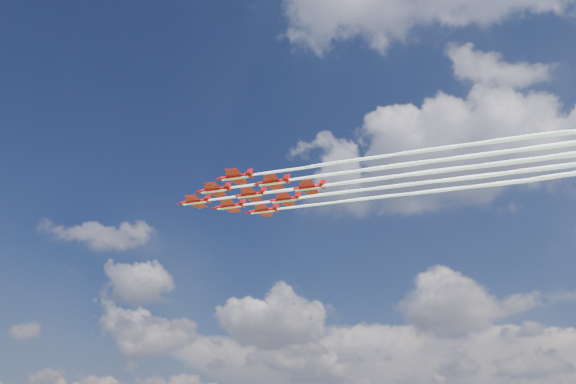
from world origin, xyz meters
name	(u,v)px	position (x,y,z in m)	size (l,w,h in m)	color
jet_lead	(450,170)	(53.05, 8.95, 80.70)	(158.06, 40.13, 2.88)	#A1080A
jet_row2_port	(485,155)	(63.32, 4.86, 80.70)	(158.06, 40.13, 2.88)	#A1080A
jet_row2_starb	(484,176)	(60.57, 17.05, 80.70)	(158.06, 40.13, 2.88)	#A1080A
jet_row3_port	(524,138)	(73.59, 0.76, 80.70)	(158.06, 40.13, 2.88)	#A1080A
jet_row3_centre	(520,161)	(70.84, 12.96, 80.70)	(158.06, 40.13, 2.88)	#A1080A
jet_row3_starb	(516,181)	(68.08, 25.16, 80.70)	(158.06, 40.13, 2.88)	#A1080A
jet_row4_port	(560,145)	(81.10, 8.87, 80.70)	(158.06, 40.13, 2.88)	#A1080A
jet_row4_starb	(553,167)	(78.35, 21.06, 80.70)	(158.06, 40.13, 2.88)	#A1080A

